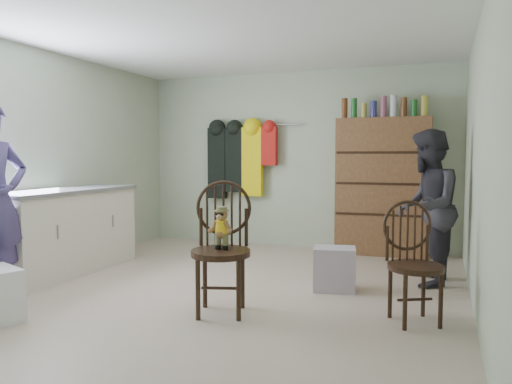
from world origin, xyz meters
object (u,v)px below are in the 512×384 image
at_px(chair_front, 222,240).
at_px(dresser, 383,185).
at_px(counter, 65,231).
at_px(chair_far, 413,257).

xyz_separation_m(chair_front, dresser, (0.98, 2.96, 0.31)).
height_order(counter, chair_front, chair_front).
height_order(chair_front, dresser, dresser).
bearing_deg(chair_far, counter, 147.31).
distance_m(counter, chair_far, 3.74).
distance_m(chair_front, dresser, 3.14).
xyz_separation_m(chair_front, chair_far, (1.50, 0.31, -0.10)).
bearing_deg(chair_front, dresser, 54.90).
xyz_separation_m(chair_far, dresser, (-0.52, 2.65, 0.41)).
relative_size(chair_far, dresser, 0.46).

